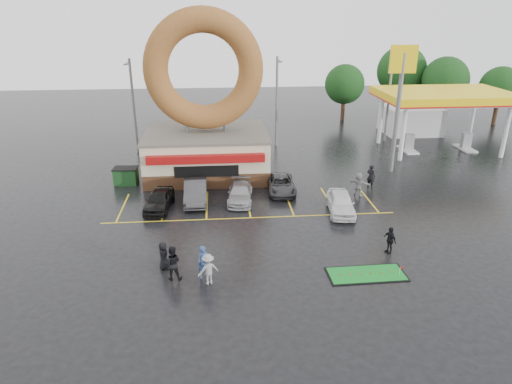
{
  "coord_description": "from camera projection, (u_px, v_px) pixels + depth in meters",
  "views": [
    {
      "loc": [
        -2.1,
        -24.67,
        13.13
      ],
      "look_at": [
        0.3,
        2.6,
        2.2
      ],
      "focal_mm": 32.0,
      "sensor_mm": 36.0,
      "label": 1
    }
  ],
  "objects": [
    {
      "name": "person_blue",
      "position": [
        204.0,
        262.0,
        23.76
      ],
      "size": [
        0.77,
        0.62,
        1.83
      ],
      "primitive_type": "imported",
      "rotation": [
        0.0,
        0.0,
        0.31
      ],
      "color": "navy",
      "rests_on": "ground"
    },
    {
      "name": "gas_station",
      "position": [
        429.0,
        108.0,
        47.49
      ],
      "size": [
        12.3,
        13.65,
        5.9
      ],
      "color": "silver",
      "rests_on": "ground"
    },
    {
      "name": "person_walker_far",
      "position": [
        371.0,
        176.0,
        35.9
      ],
      "size": [
        0.82,
        0.82,
        1.92
      ],
      "primitive_type": "imported",
      "rotation": [
        0.0,
        0.0,
        2.36
      ],
      "color": "black",
      "rests_on": "ground"
    },
    {
      "name": "tree_far_d",
      "position": [
        345.0,
        84.0,
        56.92
      ],
      "size": [
        4.9,
        4.9,
        7.0
      ],
      "color": "#332114",
      "rests_on": "ground"
    },
    {
      "name": "putting_green",
      "position": [
        366.0,
        274.0,
        24.32
      ],
      "size": [
        4.21,
        1.89,
        0.52
      ],
      "color": "black",
      "rests_on": "ground"
    },
    {
      "name": "car_silver",
      "position": [
        240.0,
        193.0,
        33.55
      ],
      "size": [
        2.17,
        4.46,
        1.25
      ],
      "primitive_type": "imported",
      "rotation": [
        0.0,
        0.0,
        -0.1
      ],
      "color": "#939397",
      "rests_on": "ground"
    },
    {
      "name": "shell_sign",
      "position": [
        400.0,
        86.0,
        37.28
      ],
      "size": [
        2.2,
        0.36,
        10.6
      ],
      "color": "slate",
      "rests_on": "ground"
    },
    {
      "name": "streetlight_left",
      "position": [
        133.0,
        104.0,
        43.7
      ],
      "size": [
        0.4,
        2.21,
        9.0
      ],
      "color": "slate",
      "rests_on": "ground"
    },
    {
      "name": "ground",
      "position": [
        255.0,
        241.0,
        27.86
      ],
      "size": [
        120.0,
        120.0,
        0.0
      ],
      "primitive_type": "plane",
      "color": "black",
      "rests_on": "ground"
    },
    {
      "name": "person_hoodie",
      "position": [
        208.0,
        269.0,
        23.23
      ],
      "size": [
        1.26,
        1.03,
        1.71
      ],
      "primitive_type": "imported",
      "rotation": [
        0.0,
        0.0,
        3.56
      ],
      "color": "gray",
      "rests_on": "ground"
    },
    {
      "name": "person_walker_near",
      "position": [
        359.0,
        184.0,
        34.42
      ],
      "size": [
        1.66,
        1.47,
        1.82
      ],
      "primitive_type": "imported",
      "rotation": [
        0.0,
        0.0,
        2.47
      ],
      "color": "gray",
      "rests_on": "ground"
    },
    {
      "name": "car_black",
      "position": [
        159.0,
        200.0,
        32.15
      ],
      "size": [
        2.14,
        4.27,
        1.4
      ],
      "primitive_type": "imported",
      "rotation": [
        0.0,
        0.0,
        -0.12
      ],
      "color": "black",
      "rests_on": "ground"
    },
    {
      "name": "person_bystander",
      "position": [
        163.0,
        256.0,
        24.64
      ],
      "size": [
        0.61,
        0.84,
        1.59
      ],
      "primitive_type": "imported",
      "rotation": [
        0.0,
        0.0,
        1.72
      ],
      "color": "black",
      "rests_on": "ground"
    },
    {
      "name": "streetlight_mid",
      "position": [
        277.0,
        100.0,
        45.76
      ],
      "size": [
        0.4,
        2.21,
        9.0
      ],
      "color": "slate",
      "rests_on": "ground"
    },
    {
      "name": "car_white",
      "position": [
        341.0,
        203.0,
        31.59
      ],
      "size": [
        2.22,
        4.44,
        1.45
      ],
      "primitive_type": "imported",
      "rotation": [
        0.0,
        0.0,
        -0.12
      ],
      "color": "silver",
      "rests_on": "ground"
    },
    {
      "name": "tree_far_b",
      "position": [
        500.0,
        87.0,
        54.69
      ],
      "size": [
        4.9,
        4.9,
        7.0
      ],
      "color": "#332114",
      "rests_on": "ground"
    },
    {
      "name": "streetlight_right",
      "position": [
        389.0,
        96.0,
        47.67
      ],
      "size": [
        0.4,
        2.21,
        9.0
      ],
      "color": "slate",
      "rests_on": "ground"
    },
    {
      "name": "tree_far_a",
      "position": [
        445.0,
        80.0,
        55.81
      ],
      "size": [
        5.6,
        5.6,
        8.0
      ],
      "color": "#332114",
      "rests_on": "ground"
    },
    {
      "name": "dumpster",
      "position": [
        126.0,
        176.0,
        36.82
      ],
      "size": [
        1.87,
        1.31,
        1.3
      ],
      "primitive_type": "cube",
      "rotation": [
        0.0,
        0.0,
        -0.06
      ],
      "color": "#1B461F",
      "rests_on": "ground"
    },
    {
      "name": "car_grey",
      "position": [
        281.0,
        184.0,
        35.25
      ],
      "size": [
        2.25,
        4.54,
        1.24
      ],
      "primitive_type": "imported",
      "rotation": [
        0.0,
        0.0,
        -0.04
      ],
      "color": "#313133",
      "rests_on": "ground"
    },
    {
      "name": "tree_far_c",
      "position": [
        402.0,
        71.0,
        58.94
      ],
      "size": [
        6.3,
        6.3,
        9.0
      ],
      "color": "#332114",
      "rests_on": "ground"
    },
    {
      "name": "car_dgrey",
      "position": [
        196.0,
        191.0,
        33.44
      ],
      "size": [
        1.73,
        4.69,
        1.53
      ],
      "primitive_type": "imported",
      "rotation": [
        0.0,
        0.0,
        0.02
      ],
      "color": "#323235",
      "rests_on": "ground"
    },
    {
      "name": "person_blackjkt",
      "position": [
        172.0,
        263.0,
        23.63
      ],
      "size": [
        0.94,
        0.74,
        1.89
      ],
      "primitive_type": "imported",
      "rotation": [
        0.0,
        0.0,
        3.11
      ],
      "color": "black",
      "rests_on": "ground"
    },
    {
      "name": "person_cameraman",
      "position": [
        390.0,
        240.0,
        26.29
      ],
      "size": [
        0.72,
        1.03,
        1.62
      ],
      "primitive_type": "imported",
      "rotation": [
        0.0,
        0.0,
        -1.19
      ],
      "color": "black",
      "rests_on": "ground"
    },
    {
      "name": "donut_shop",
      "position": [
        206.0,
        122.0,
        37.96
      ],
      "size": [
        10.2,
        8.7,
        13.5
      ],
      "color": "#472B19",
      "rests_on": "ground"
    }
  ]
}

